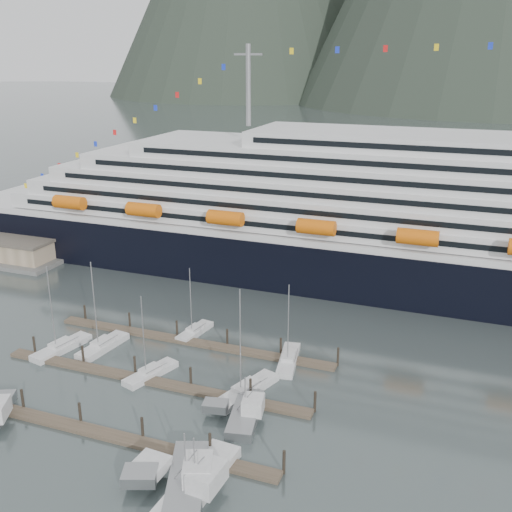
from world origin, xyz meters
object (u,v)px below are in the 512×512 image
at_px(trawler_e, 244,413).
at_px(sailboat_g, 288,360).
at_px(sailboat_a, 103,346).
at_px(trawler_d, 185,482).
at_px(sailboat_b, 62,348).
at_px(sailboat_d, 246,391).
at_px(sailboat_f, 195,332).
at_px(cruise_ship, 441,230).
at_px(trawler_c, 194,484).
at_px(sailboat_c, 151,373).

bearing_deg(trawler_e, sailboat_g, -14.28).
bearing_deg(sailboat_a, trawler_d, -124.71).
relative_size(sailboat_a, sailboat_g, 1.14).
height_order(sailboat_b, trawler_e, sailboat_b).
height_order(sailboat_d, trawler_e, sailboat_d).
height_order(sailboat_f, sailboat_g, sailboat_g).
distance_m(sailboat_b, sailboat_g, 35.83).
xyz_separation_m(cruise_ship, trawler_c, (-19.11, -69.93, -11.10)).
bearing_deg(trawler_d, cruise_ship, -36.53).
relative_size(sailboat_f, trawler_c, 0.83).
distance_m(sailboat_g, trawler_c, 30.39).
bearing_deg(sailboat_c, sailboat_g, -40.56).
bearing_deg(sailboat_a, cruise_ship, -38.57).
bearing_deg(trawler_e, sailboat_b, 66.77).
bearing_deg(trawler_e, trawler_c, 168.54).
bearing_deg(trawler_c, sailboat_g, 2.28).
height_order(cruise_ship, sailboat_a, cruise_ship).
relative_size(sailboat_d, trawler_d, 1.21).
relative_size(cruise_ship, sailboat_d, 12.84).
bearing_deg(sailboat_d, cruise_ship, -4.11).
bearing_deg(sailboat_a, trawler_c, -123.55).
height_order(sailboat_a, sailboat_b, sailboat_a).
xyz_separation_m(sailboat_g, trawler_d, (-1.93, -30.44, 0.55)).
height_order(cruise_ship, sailboat_c, cruise_ship).
relative_size(sailboat_b, sailboat_f, 1.21).
height_order(sailboat_a, sailboat_f, sailboat_a).
xyz_separation_m(sailboat_d, trawler_c, (1.89, -19.94, 0.50)).
distance_m(sailboat_d, trawler_e, 5.89).
relative_size(sailboat_a, trawler_c, 1.04).
xyz_separation_m(sailboat_d, sailboat_g, (2.77, 10.43, -0.03)).
height_order(sailboat_g, trawler_d, sailboat_g).
bearing_deg(sailboat_f, sailboat_g, -93.91).
bearing_deg(cruise_ship, sailboat_b, -137.59).
bearing_deg(trawler_c, trawler_d, 97.46).
distance_m(sailboat_a, sailboat_b, 6.42).
relative_size(sailboat_b, sailboat_g, 1.10).
distance_m(sailboat_d, sailboat_f, 20.59).
bearing_deg(sailboat_f, sailboat_b, 134.76).
distance_m(cruise_ship, trawler_e, 59.78).
relative_size(cruise_ship, sailboat_b, 14.12).
xyz_separation_m(sailboat_c, trawler_d, (15.60, -19.62, 0.55)).
bearing_deg(sailboat_b, sailboat_d, -81.05).
xyz_separation_m(sailboat_a, sailboat_c, (11.37, -4.68, -0.03)).
bearing_deg(cruise_ship, sailboat_c, -125.36).
bearing_deg(sailboat_f, sailboat_c, -171.26).
xyz_separation_m(cruise_ship, sailboat_f, (-35.86, -35.74, -11.63)).
relative_size(sailboat_a, sailboat_f, 1.25).
xyz_separation_m(sailboat_b, sailboat_d, (31.96, -1.62, 0.01)).
relative_size(cruise_ship, sailboat_a, 13.60).
relative_size(cruise_ship, sailboat_g, 15.55).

